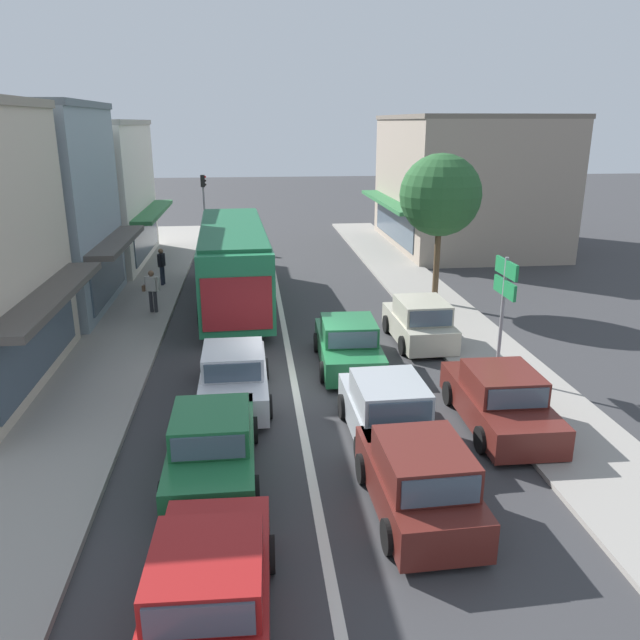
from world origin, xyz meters
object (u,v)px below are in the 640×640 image
at_px(sedan_queue_far_back, 234,376).
at_px(sedan_adjacent_lane_lead, 348,345).
at_px(pedestrian_browsing_midblock, 162,264).
at_px(street_tree_right, 440,195).
at_px(parked_sedan_kerb_front, 500,400).
at_px(directional_road_sign, 505,289).
at_px(sedan_behind_bus_mid, 212,446).
at_px(traffic_light_downstreet, 204,198).
at_px(pedestrian_with_handbag_near, 152,289).
at_px(sedan_behind_bus_near, 209,597).
at_px(parked_hatchback_kerb_second, 420,323).
at_px(hatchback_queue_gap_filler, 419,480).
at_px(hatchback_adjacent_lane_trail, 387,411).
at_px(city_bus, 233,259).

relative_size(sedan_queue_far_back, sedan_adjacent_lane_lead, 0.99).
relative_size(sedan_queue_far_back, pedestrian_browsing_midblock, 2.58).
distance_m(street_tree_right, pedestrian_browsing_midblock, 12.47).
height_order(sedan_adjacent_lane_lead, parked_sedan_kerb_front, same).
relative_size(parked_sedan_kerb_front, directional_road_sign, 1.17).
xyz_separation_m(sedan_behind_bus_mid, traffic_light_downstreet, (-1.67, 25.47, 2.19)).
bearing_deg(street_tree_right, pedestrian_with_handbag_near, -179.06).
relative_size(sedan_behind_bus_near, pedestrian_with_handbag_near, 2.61).
bearing_deg(directional_road_sign, sedan_adjacent_lane_lead, 158.55).
bearing_deg(pedestrian_browsing_midblock, street_tree_right, -19.87).
xyz_separation_m(sedan_queue_far_back, sedan_adjacent_lane_lead, (3.40, 2.06, 0.00)).
bearing_deg(sedan_behind_bus_near, traffic_light_downstreet, 93.52).
bearing_deg(sedan_adjacent_lane_lead, pedestrian_with_handbag_near, 138.09).
relative_size(parked_hatchback_kerb_second, traffic_light_downstreet, 0.89).
relative_size(pedestrian_with_handbag_near, pedestrian_browsing_midblock, 1.00).
xyz_separation_m(sedan_behind_bus_mid, parked_sedan_kerb_front, (6.81, 1.47, 0.00)).
distance_m(sedan_behind_bus_mid, street_tree_right, 14.97).
xyz_separation_m(sedan_adjacent_lane_lead, parked_sedan_kerb_front, (3.04, -4.31, 0.00)).
distance_m(sedan_behind_bus_near, pedestrian_browsing_midblock, 20.61).
relative_size(parked_sedan_kerb_front, pedestrian_browsing_midblock, 2.59).
bearing_deg(hatchback_queue_gap_filler, hatchback_adjacent_lane_trail, 89.47).
distance_m(hatchback_adjacent_lane_trail, pedestrian_browsing_midblock, 16.42).
relative_size(traffic_light_downstreet, street_tree_right, 0.70).
height_order(sedan_behind_bus_mid, parked_hatchback_kerb_second, parked_hatchback_kerb_second).
relative_size(sedan_behind_bus_mid, traffic_light_downstreet, 1.00).
height_order(hatchback_queue_gap_filler, sedan_queue_far_back, hatchback_queue_gap_filler).
bearing_deg(sedan_behind_bus_mid, hatchback_queue_gap_filler, -25.03).
relative_size(city_bus, parked_hatchback_kerb_second, 2.93).
bearing_deg(pedestrian_with_handbag_near, pedestrian_browsing_midblock, 92.31).
distance_m(city_bus, directional_road_sign, 11.62).
bearing_deg(sedan_queue_far_back, pedestrian_browsing_midblock, 105.47).
bearing_deg(street_tree_right, parked_sedan_kerb_front, -98.01).
relative_size(sedan_behind_bus_near, pedestrian_browsing_midblock, 2.61).
relative_size(hatchback_adjacent_lane_trail, parked_hatchback_kerb_second, 1.00).
xyz_separation_m(hatchback_queue_gap_filler, pedestrian_browsing_midblock, (-6.93, 17.81, 0.36)).
relative_size(directional_road_sign, pedestrian_with_handbag_near, 2.21).
distance_m(parked_hatchback_kerb_second, street_tree_right, 6.00).
relative_size(parked_hatchback_kerb_second, pedestrian_with_handbag_near, 2.29).
relative_size(hatchback_adjacent_lane_trail, pedestrian_with_handbag_near, 2.29).
bearing_deg(pedestrian_with_handbag_near, sedan_adjacent_lane_lead, -41.91).
bearing_deg(pedestrian_with_handbag_near, parked_hatchback_kerb_second, -24.22).
distance_m(city_bus, hatchback_adjacent_lane_trail, 12.43).
relative_size(sedan_queue_far_back, parked_hatchback_kerb_second, 1.13).
relative_size(directional_road_sign, street_tree_right, 0.60).
distance_m(city_bus, traffic_light_downstreet, 12.73).
bearing_deg(sedan_queue_far_back, parked_sedan_kerb_front, -19.25).
height_order(city_bus, hatchback_queue_gap_filler, city_bus).
distance_m(hatchback_queue_gap_filler, sedan_adjacent_lane_lead, 7.61).
xyz_separation_m(hatchback_adjacent_lane_trail, parked_sedan_kerb_front, (2.87, 0.35, -0.05)).
bearing_deg(hatchback_queue_gap_filler, pedestrian_with_handbag_near, 116.52).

